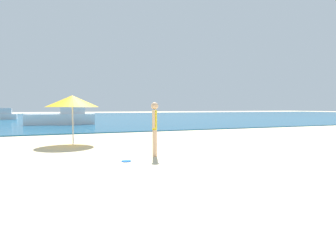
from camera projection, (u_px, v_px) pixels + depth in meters
name	position (u px, v px, depth m)	size (l,w,h in m)	color
water	(82.00, 117.00, 44.55)	(160.00, 60.00, 0.06)	#14567F
person_standing	(155.00, 126.00, 8.59)	(0.23, 0.34, 1.66)	#DDAD84
frisbee	(126.00, 161.00, 7.79)	(0.27, 0.27, 0.03)	blue
boat_near	(64.00, 117.00, 24.09)	(5.73, 2.29, 1.90)	white
boat_far	(0.00, 115.00, 34.12)	(4.05, 1.34, 1.37)	white
beach_umbrella	(72.00, 101.00, 11.39)	(2.11, 2.11, 2.00)	#B7B7BC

